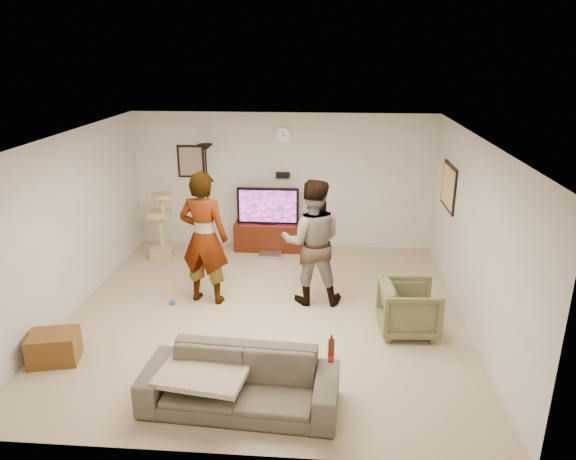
# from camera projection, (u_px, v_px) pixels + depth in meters

# --- Properties ---
(floor) EXTENTS (5.50, 5.50, 0.02)m
(floor) POSITION_uv_depth(u_px,v_px,m) (267.00, 314.00, 7.46)
(floor) COLOR tan
(floor) RESTS_ON ground
(ceiling) EXTENTS (5.50, 5.50, 0.02)m
(ceiling) POSITION_uv_depth(u_px,v_px,m) (264.00, 137.00, 6.63)
(ceiling) COLOR white
(ceiling) RESTS_ON wall_back
(wall_back) EXTENTS (5.50, 0.04, 2.50)m
(wall_back) POSITION_uv_depth(u_px,v_px,m) (283.00, 181.00, 9.63)
(wall_back) COLOR beige
(wall_back) RESTS_ON floor
(wall_front) EXTENTS (5.50, 0.04, 2.50)m
(wall_front) POSITION_uv_depth(u_px,v_px,m) (227.00, 337.00, 4.46)
(wall_front) COLOR beige
(wall_front) RESTS_ON floor
(wall_left) EXTENTS (0.04, 5.50, 2.50)m
(wall_left) POSITION_uv_depth(u_px,v_px,m) (68.00, 225.00, 7.25)
(wall_left) COLOR beige
(wall_left) RESTS_ON floor
(wall_right) EXTENTS (0.04, 5.50, 2.50)m
(wall_right) POSITION_uv_depth(u_px,v_px,m) (474.00, 236.00, 6.84)
(wall_right) COLOR beige
(wall_right) RESTS_ON floor
(wall_clock) EXTENTS (0.26, 0.04, 0.26)m
(wall_clock) POSITION_uv_depth(u_px,v_px,m) (283.00, 135.00, 9.33)
(wall_clock) COLOR silver
(wall_clock) RESTS_ON wall_back
(wall_speaker) EXTENTS (0.25, 0.10, 0.10)m
(wall_speaker) POSITION_uv_depth(u_px,v_px,m) (283.00, 175.00, 9.53)
(wall_speaker) COLOR black
(wall_speaker) RESTS_ON wall_back
(picture_back) EXTENTS (0.42, 0.03, 0.52)m
(picture_back) POSITION_uv_depth(u_px,v_px,m) (191.00, 161.00, 9.62)
(picture_back) COLOR gray
(picture_back) RESTS_ON wall_back
(picture_right) EXTENTS (0.03, 0.78, 0.62)m
(picture_right) POSITION_uv_depth(u_px,v_px,m) (449.00, 187.00, 8.27)
(picture_right) COLOR #F9B96A
(picture_right) RESTS_ON wall_right
(tv_stand) EXTENTS (1.24, 0.45, 0.51)m
(tv_stand) POSITION_uv_depth(u_px,v_px,m) (268.00, 236.00, 9.75)
(tv_stand) COLOR #3E1508
(tv_stand) RESTS_ON floor
(console_box) EXTENTS (0.40, 0.30, 0.07)m
(console_box) POSITION_uv_depth(u_px,v_px,m) (270.00, 255.00, 9.45)
(console_box) COLOR silver
(console_box) RESTS_ON floor
(tv) EXTENTS (1.13, 0.08, 0.67)m
(tv) POSITION_uv_depth(u_px,v_px,m) (268.00, 206.00, 9.55)
(tv) COLOR black
(tv) RESTS_ON tv_stand
(tv_screen) EXTENTS (1.04, 0.01, 0.59)m
(tv_screen) POSITION_uv_depth(u_px,v_px,m) (268.00, 206.00, 9.51)
(tv_screen) COLOR #DC38C3
(tv_screen) RESTS_ON tv
(floor_lamp) EXTENTS (0.32, 0.32, 1.95)m
(floor_lamp) POSITION_uv_depth(u_px,v_px,m) (208.00, 197.00, 9.64)
(floor_lamp) COLOR black
(floor_lamp) RESTS_ON floor
(cat_tree) EXTENTS (0.41, 0.41, 1.21)m
(cat_tree) POSITION_uv_depth(u_px,v_px,m) (161.00, 225.00, 9.26)
(cat_tree) COLOR tan
(cat_tree) RESTS_ON floor
(person_left) EXTENTS (0.79, 0.59, 1.97)m
(person_left) POSITION_uv_depth(u_px,v_px,m) (204.00, 238.00, 7.52)
(person_left) COLOR #979797
(person_left) RESTS_ON floor
(person_right) EXTENTS (0.93, 0.74, 1.86)m
(person_right) POSITION_uv_depth(u_px,v_px,m) (312.00, 242.00, 7.54)
(person_right) COLOR #3C689C
(person_right) RESTS_ON floor
(sofa) EXTENTS (2.08, 0.92, 0.59)m
(sofa) POSITION_uv_depth(u_px,v_px,m) (240.00, 382.00, 5.43)
(sofa) COLOR #50493D
(sofa) RESTS_ON floor
(throw_blanket) EXTENTS (0.99, 0.83, 0.06)m
(throw_blanket) POSITION_uv_depth(u_px,v_px,m) (204.00, 372.00, 5.42)
(throw_blanket) COLOR #C7B195
(throw_blanket) RESTS_ON sofa
(beer_bottle) EXTENTS (0.06, 0.06, 0.25)m
(beer_bottle) POSITION_uv_depth(u_px,v_px,m) (331.00, 351.00, 5.22)
(beer_bottle) COLOR #4C1A0A
(beer_bottle) RESTS_ON sofa
(armchair) EXTENTS (0.79, 0.77, 0.69)m
(armchair) POSITION_uv_depth(u_px,v_px,m) (409.00, 308.00, 6.87)
(armchair) COLOR brown
(armchair) RESTS_ON floor
(side_table) EXTENTS (0.63, 0.53, 0.37)m
(side_table) POSITION_uv_depth(u_px,v_px,m) (54.00, 347.00, 6.27)
(side_table) COLOR brown
(side_table) RESTS_ON floor
(toy_ball) EXTENTS (0.08, 0.08, 0.08)m
(toy_ball) POSITION_uv_depth(u_px,v_px,m) (173.00, 302.00, 7.70)
(toy_ball) COLOR teal
(toy_ball) RESTS_ON floor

